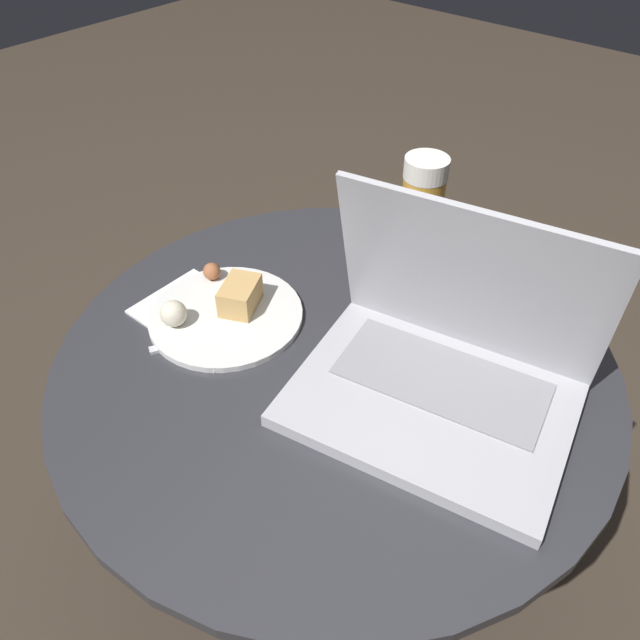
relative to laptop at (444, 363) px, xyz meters
name	(u,v)px	position (x,y,z in m)	size (l,w,h in m)	color
ground_plane	(331,541)	(-0.14, -0.03, -0.54)	(6.00, 6.00, 0.00)	#382D23
table	(333,411)	(-0.14, -0.03, -0.17)	(0.75, 0.75, 0.49)	#9E9EA3
napkin	(203,316)	(-0.33, -0.10, -0.05)	(0.19, 0.13, 0.00)	white
laptop	(444,363)	(0.00, 0.00, 0.00)	(0.37, 0.30, 0.25)	#B2B2B7
beer_glass	(421,215)	(-0.17, 0.20, 0.04)	(0.06, 0.06, 0.18)	gold
snack_plate	(224,310)	(-0.31, -0.08, -0.04)	(0.22, 0.22, 0.05)	silver
fork	(227,331)	(-0.28, -0.10, -0.05)	(0.10, 0.17, 0.01)	silver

